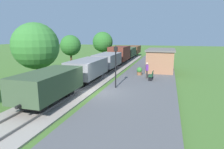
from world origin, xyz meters
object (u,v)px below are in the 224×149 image
object	(u,v)px
bench_near_hut	(151,75)
lamp_post_near	(116,59)
person_waiting	(147,70)
tree_field_left	(103,42)
potted_planter	(139,71)
station_hut	(161,60)
tree_trackside_far	(71,45)
tree_trackside_mid	(36,46)
freight_train	(114,58)

from	to	relation	value
bench_near_hut	lamp_post_near	distance (m)	5.29
person_waiting	lamp_post_near	xyz separation A→B (m)	(-2.20, -4.60, 1.62)
tree_field_left	bench_near_hut	bearing A→B (deg)	-52.67
potted_planter	lamp_post_near	size ratio (longest dim) A/B	0.25
station_hut	tree_trackside_far	bearing A→B (deg)	-176.88
bench_near_hut	tree_field_left	distance (m)	16.26
lamp_post_near	tree_trackside_mid	bearing A→B (deg)	176.02
person_waiting	potted_planter	distance (m)	1.89
tree_trackside_mid	tree_trackside_far	distance (m)	8.65
station_hut	bench_near_hut	xyz separation A→B (m)	(-0.61, -5.86, -0.93)
lamp_post_near	tree_field_left	bearing A→B (deg)	112.57
potted_planter	lamp_post_near	world-z (taller)	lamp_post_near
tree_trackside_far	potted_planter	bearing A→B (deg)	-16.43
potted_planter	person_waiting	bearing A→B (deg)	-56.33
station_hut	freight_train	bearing A→B (deg)	163.42
person_waiting	tree_trackside_far	size ratio (longest dim) A/B	0.35
bench_near_hut	tree_trackside_far	bearing A→B (deg)	156.58
bench_near_hut	station_hut	bearing A→B (deg)	84.06
station_hut	tree_field_left	world-z (taller)	tree_field_left
lamp_post_near	tree_trackside_mid	size ratio (longest dim) A/B	0.61
freight_train	bench_near_hut	size ratio (longest dim) A/B	26.13
tree_trackside_far	freight_train	bearing A→B (deg)	25.21
bench_near_hut	potted_planter	xyz separation A→B (m)	(-1.56, 2.11, 0.00)
bench_near_hut	tree_trackside_mid	distance (m)	12.06
potted_planter	bench_near_hut	bearing A→B (deg)	-53.51
tree_trackside_mid	person_waiting	bearing A→B (deg)	20.71
potted_planter	tree_trackside_far	distance (m)	11.14
tree_trackside_mid	bench_near_hut	bearing A→B (deg)	17.09
freight_train	bench_near_hut	world-z (taller)	freight_train
potted_planter	lamp_post_near	distance (m)	6.58
potted_planter	tree_trackside_far	bearing A→B (deg)	163.57
potted_planter	tree_trackside_mid	world-z (taller)	tree_trackside_mid
station_hut	tree_field_left	distance (m)	12.54
person_waiting	tree_trackside_mid	world-z (taller)	tree_trackside_mid
lamp_post_near	tree_trackside_mid	distance (m)	8.49
lamp_post_near	tree_trackside_far	size ratio (longest dim) A/B	0.77
person_waiting	tree_field_left	distance (m)	15.40
lamp_post_near	tree_trackside_mid	xyz separation A→B (m)	(-8.42, 0.59, 0.92)
freight_train	lamp_post_near	distance (m)	12.46
station_hut	person_waiting	size ratio (longest dim) A/B	3.39
bench_near_hut	tree_field_left	bearing A→B (deg)	127.33
bench_near_hut	tree_trackside_mid	size ratio (longest dim) A/B	0.25
person_waiting	station_hut	bearing A→B (deg)	-118.75
tree_trackside_mid	lamp_post_near	bearing A→B (deg)	-3.98
person_waiting	freight_train	bearing A→B (deg)	-68.70
freight_train	tree_field_left	distance (m)	6.36
station_hut	tree_field_left	bearing A→B (deg)	146.34
person_waiting	tree_trackside_far	distance (m)	12.48
potted_planter	tree_trackside_mid	xyz separation A→B (m)	(-9.60, -5.55, 3.00)
person_waiting	lamp_post_near	distance (m)	5.35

